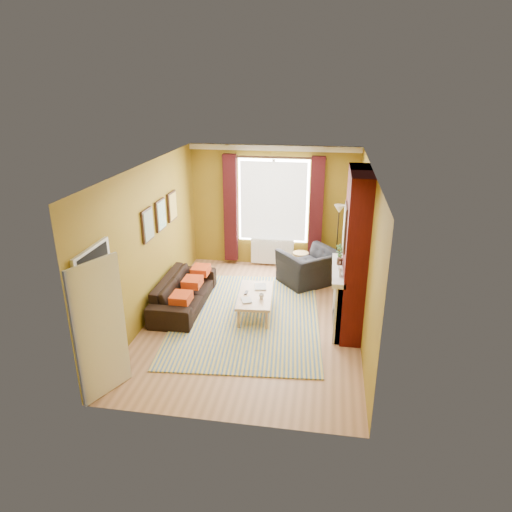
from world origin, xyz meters
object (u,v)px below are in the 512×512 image
wicker_stool (300,262)px  sofa (184,292)px  coffee_table (255,296)px  floor_lamp (338,220)px  armchair (309,267)px

wicker_stool → sofa: bearing=-135.0°
sofa → wicker_stool: size_ratio=4.44×
coffee_table → floor_lamp: bearing=51.3°
wicker_stool → floor_lamp: 1.31m
wicker_stool → floor_lamp: bearing=0.0°
coffee_table → floor_lamp: (1.49, 2.21, 0.90)m
sofa → armchair: bearing=-58.6°
armchair → coffee_table: bearing=20.3°
sofa → floor_lamp: floor_lamp is taller
sofa → armchair: 2.75m
coffee_table → wicker_stool: (0.69, 2.21, -0.14)m
armchair → floor_lamp: 1.24m
coffee_table → floor_lamp: 2.81m
armchair → sofa: bearing=-7.2°
coffee_table → floor_lamp: size_ratio=0.80×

